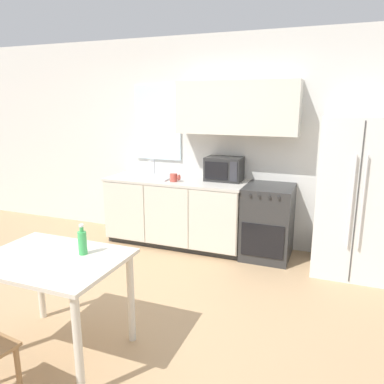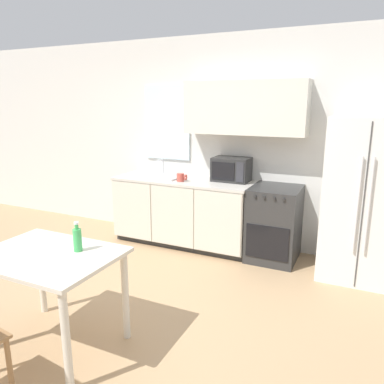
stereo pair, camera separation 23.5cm
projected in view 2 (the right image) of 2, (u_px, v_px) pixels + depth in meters
name	position (u px, v px, depth m)	size (l,w,h in m)	color
ground_plane	(130.00, 310.00, 3.45)	(12.00, 12.00, 0.00)	tan
wall_back	(219.00, 138.00, 4.91)	(12.00, 0.38, 2.70)	silver
kitchen_counter	(184.00, 211.00, 4.99)	(1.85, 0.68, 0.89)	#333333
oven_range	(274.00, 224.00, 4.50)	(0.57, 0.66, 0.89)	#2D2D2D
refrigerator	(364.00, 199.00, 3.96)	(0.80, 0.78, 1.73)	silver
kitchen_sink	(157.00, 175.00, 5.06)	(0.68, 0.42, 0.22)	#B7BABC
microwave	(231.00, 169.00, 4.73)	(0.46, 0.32, 0.30)	#282828
coffee_mug	(181.00, 177.00, 4.73)	(0.13, 0.10, 0.10)	#BF4C3F
dining_table	(48.00, 269.00, 2.81)	(1.03, 0.77, 0.77)	beige
drink_bottle	(77.00, 239.00, 2.81)	(0.07, 0.07, 0.23)	#3FB259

